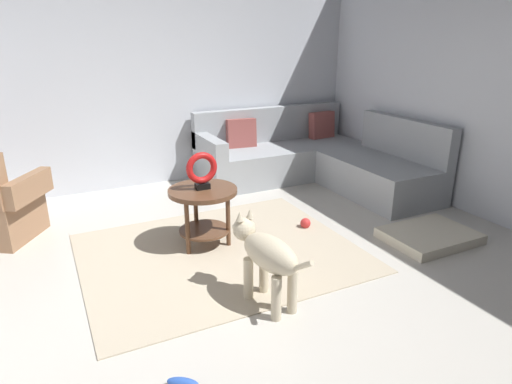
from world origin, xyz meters
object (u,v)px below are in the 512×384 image
at_px(side_table, 203,202).
at_px(dog_bed_mat, 429,236).
at_px(dog_toy_ball, 305,223).
at_px(sectional_couch, 314,160).
at_px(torus_sculpture, 202,170).
at_px(dog, 266,255).
at_px(dog_toy_bone, 183,383).

xyz_separation_m(side_table, dog_bed_mat, (1.90, -0.82, -0.37)).
height_order(side_table, dog_toy_ball, side_table).
distance_m(side_table, dog_toy_ball, 1.09).
bearing_deg(sectional_couch, torus_sculpture, -149.55).
bearing_deg(dog_toy_ball, side_table, 175.54).
height_order(torus_sculpture, dog, torus_sculpture).
relative_size(side_table, dog_bed_mat, 0.75).
relative_size(sectional_couch, dog_toy_bone, 12.50).
bearing_deg(side_table, sectional_couch, 30.45).
distance_m(side_table, torus_sculpture, 0.29).
relative_size(sectional_couch, dog_bed_mat, 2.81).
relative_size(side_table, dog, 0.71).
bearing_deg(sectional_couch, dog_toy_bone, -134.04).
bearing_deg(sectional_couch, dog_bed_mat, -90.16).
distance_m(sectional_couch, torus_sculpture, 2.24).
distance_m(sectional_couch, dog_bed_mat, 1.96).
xyz_separation_m(side_table, dog_toy_bone, (-0.70, -1.57, -0.39)).
relative_size(sectional_couch, dog, 2.67).
bearing_deg(dog_bed_mat, dog_toy_bone, -163.93).
distance_m(torus_sculpture, dog_toy_ball, 1.22).
distance_m(dog_bed_mat, dog, 1.86).
bearing_deg(dog_toy_bone, torus_sculpture, 66.01).
height_order(side_table, dog, dog).
distance_m(sectional_couch, dog, 2.83).
relative_size(side_table, torus_sculpture, 1.84).
relative_size(dog_bed_mat, dog_toy_ball, 7.88).
height_order(sectional_couch, side_table, sectional_couch).
xyz_separation_m(dog_bed_mat, dog, (-1.82, -0.22, 0.33)).
bearing_deg(dog, sectional_couch, 39.14).
relative_size(torus_sculpture, dog_toy_bone, 1.81).
xyz_separation_m(torus_sculpture, dog_toy_ball, (1.02, -0.08, -0.66)).
bearing_deg(torus_sculpture, dog_toy_bone, -113.99).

